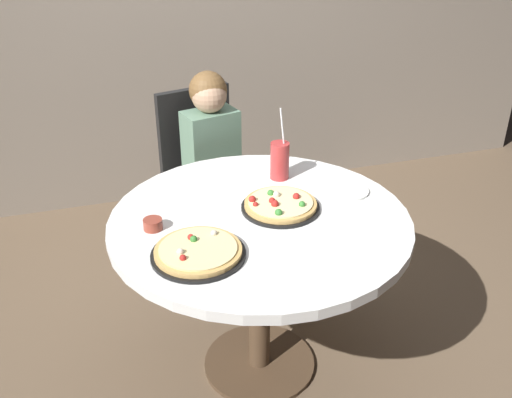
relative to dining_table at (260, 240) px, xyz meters
name	(u,v)px	position (x,y,z in m)	size (l,w,h in m)	color
ground_plane	(259,364)	(0.00, 0.00, -0.64)	(8.00, 8.00, 0.00)	brown
dining_table	(260,240)	(0.00, 0.00, 0.00)	(1.14, 1.14, 0.75)	white
chair_wooden	(204,170)	(-0.02, 0.91, -0.11)	(0.48, 0.48, 0.95)	black
diner_child	(219,192)	(0.02, 0.74, -0.16)	(0.33, 0.43, 1.08)	#3F4766
pizza_veggie	(280,205)	(0.09, 0.03, 0.12)	(0.30, 0.30, 0.05)	black
pizza_cheese	(198,252)	(-0.28, -0.19, 0.12)	(0.32, 0.32, 0.05)	black
soda_cup	(280,160)	(0.18, 0.29, 0.19)	(0.08, 0.08, 0.31)	#B73333
sauce_bowl	(153,224)	(-0.40, 0.03, 0.13)	(0.07, 0.07, 0.04)	brown
plate_small	(347,190)	(0.40, 0.09, 0.11)	(0.18, 0.18, 0.01)	white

